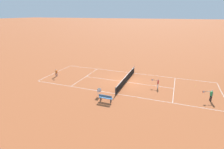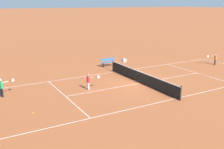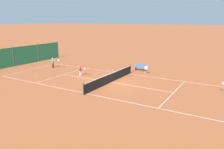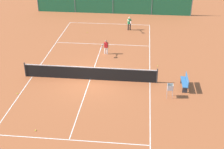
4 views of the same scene
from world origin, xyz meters
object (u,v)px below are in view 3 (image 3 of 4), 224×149
at_px(tennis_net, 111,78).
at_px(tennis_ball_service_box, 109,99).
at_px(tennis_ball_by_net_left, 161,98).
at_px(courtside_bench, 140,67).
at_px(player_near_baseline, 53,62).
at_px(ball_hopper, 147,68).
at_px(tennis_ball_far_corner, 113,70).
at_px(tennis_ball_near_corner, 75,88).
at_px(player_far_service, 81,70).
at_px(tennis_ball_mid_court, 36,75).

height_order(tennis_net, tennis_ball_service_box, tennis_net).
relative_size(tennis_ball_by_net_left, courtside_bench, 0.04).
relative_size(player_near_baseline, ball_hopper, 1.48).
bearing_deg(courtside_bench, tennis_ball_far_corner, 118.78).
distance_m(tennis_net, ball_hopper, 5.58).
height_order(tennis_ball_near_corner, tennis_ball_by_net_left, same).
xyz_separation_m(tennis_ball_by_net_left, tennis_ball_far_corner, (6.60, 8.42, 0.00)).
xyz_separation_m(tennis_ball_service_box, courtside_bench, (10.62, 1.88, 0.42)).
bearing_deg(player_near_baseline, player_far_service, -104.96).
distance_m(tennis_ball_service_box, tennis_ball_mid_court, 11.69).
bearing_deg(tennis_ball_mid_court, tennis_net, -78.67).
distance_m(player_far_service, tennis_ball_near_corner, 4.75).
bearing_deg(tennis_ball_near_corner, player_near_baseline, 56.23).
relative_size(tennis_net, tennis_ball_by_net_left, 139.09).
xyz_separation_m(tennis_ball_near_corner, ball_hopper, (8.76, -3.59, 0.62)).
height_order(player_far_service, ball_hopper, player_far_service).
relative_size(tennis_net, tennis_ball_far_corner, 139.09).
height_order(tennis_ball_service_box, courtside_bench, courtside_bench).
bearing_deg(courtside_bench, ball_hopper, -130.13).
bearing_deg(tennis_ball_mid_court, tennis_ball_far_corner, -45.06).
bearing_deg(tennis_ball_by_net_left, tennis_ball_near_corner, 101.12).
bearing_deg(tennis_ball_far_corner, tennis_net, -151.39).
bearing_deg(player_far_service, tennis_net, -97.36).
bearing_deg(courtside_bench, tennis_net, 175.61).
bearing_deg(tennis_ball_near_corner, tennis_ball_service_box, -101.02).
distance_m(tennis_net, player_near_baseline, 10.45).
bearing_deg(tennis_ball_mid_court, courtside_bench, -49.47).
bearing_deg(player_far_service, player_near_baseline, 75.04).
bearing_deg(tennis_ball_near_corner, tennis_ball_far_corner, 4.74).
bearing_deg(tennis_net, tennis_ball_mid_court, 101.33).
bearing_deg(player_far_service, tennis_ball_by_net_left, -103.69).
distance_m(tennis_net, tennis_ball_service_box, 4.91).
distance_m(tennis_net, player_far_service, 4.38).
bearing_deg(tennis_ball_far_corner, player_far_service, 156.45).
bearing_deg(tennis_ball_mid_court, tennis_ball_service_box, -102.16).
bearing_deg(tennis_ball_near_corner, tennis_ball_mid_court, 77.17).
height_order(tennis_net, courtside_bench, tennis_net).
xyz_separation_m(tennis_net, tennis_ball_by_net_left, (-1.93, -5.87, -0.47)).
relative_size(tennis_ball_near_corner, tennis_ball_mid_court, 1.00).
distance_m(tennis_ball_far_corner, tennis_ball_mid_court, 9.19).
distance_m(tennis_ball_near_corner, ball_hopper, 9.48).
xyz_separation_m(tennis_ball_near_corner, tennis_ball_far_corner, (8.12, 0.67, 0.00)).
relative_size(player_far_service, tennis_ball_by_net_left, 18.07).
relative_size(player_near_baseline, tennis_ball_service_box, 19.95).
xyz_separation_m(tennis_ball_service_box, tennis_ball_near_corner, (0.83, 4.25, 0.00)).
distance_m(tennis_ball_near_corner, tennis_ball_mid_court, 7.36).
height_order(player_near_baseline, tennis_ball_by_net_left, player_near_baseline).
height_order(tennis_ball_by_net_left, courtside_bench, courtside_bench).
xyz_separation_m(player_far_service, courtside_bench, (5.78, -4.83, -0.25)).
distance_m(player_near_baseline, ball_hopper, 12.36).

